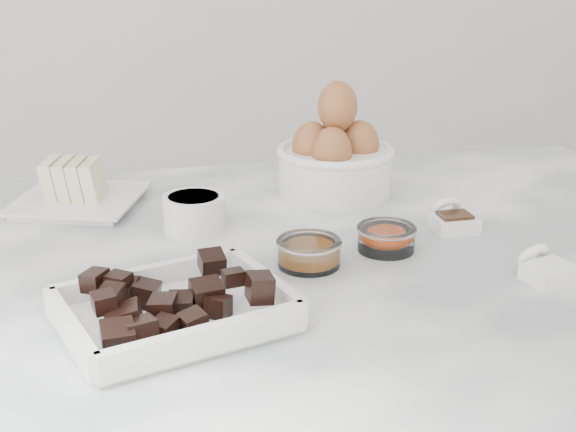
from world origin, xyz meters
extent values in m
cube|color=white|center=(0.00, 0.00, 0.92)|extent=(1.20, 0.80, 0.04)
cube|color=white|center=(-0.13, -0.15, 0.95)|extent=(0.24, 0.21, 0.01)
cube|color=white|center=(-0.24, 0.24, 0.95)|extent=(0.19, 0.19, 0.01)
cube|color=white|center=(-0.24, 0.24, 0.95)|extent=(0.21, 0.21, 0.00)
cylinder|color=white|center=(-0.09, 0.11, 0.96)|extent=(0.08, 0.08, 0.05)
cylinder|color=white|center=(-0.09, 0.11, 0.98)|extent=(0.07, 0.07, 0.01)
cylinder|color=white|center=(0.13, 0.22, 0.97)|extent=(0.17, 0.17, 0.07)
torus|color=white|center=(0.13, 0.22, 1.00)|extent=(0.17, 0.17, 0.01)
ellipsoid|color=#965230|center=(0.17, 0.23, 1.01)|extent=(0.06, 0.06, 0.07)
ellipsoid|color=#965230|center=(0.10, 0.22, 1.01)|extent=(0.06, 0.06, 0.07)
ellipsoid|color=#965230|center=(0.13, 0.26, 1.01)|extent=(0.06, 0.06, 0.07)
ellipsoid|color=#965230|center=(0.12, 0.19, 1.01)|extent=(0.06, 0.06, 0.07)
ellipsoid|color=#965230|center=(0.13, 0.22, 1.07)|extent=(0.06, 0.06, 0.07)
cylinder|color=white|center=(0.03, -0.03, 0.96)|extent=(0.07, 0.07, 0.03)
torus|color=white|center=(0.03, -0.03, 0.97)|extent=(0.08, 0.08, 0.01)
cylinder|color=orange|center=(0.03, -0.03, 0.95)|extent=(0.06, 0.06, 0.01)
cylinder|color=white|center=(0.13, -0.01, 0.95)|extent=(0.07, 0.07, 0.03)
torus|color=white|center=(0.13, -0.01, 0.97)|extent=(0.07, 0.07, 0.01)
ellipsoid|color=#ED4D07|center=(0.13, -0.01, 0.96)|extent=(0.05, 0.05, 0.02)
cube|color=white|center=(0.24, 0.04, 0.95)|extent=(0.06, 0.05, 0.02)
cube|color=black|center=(0.24, 0.04, 0.96)|extent=(0.04, 0.03, 0.00)
torus|color=white|center=(0.24, 0.07, 0.96)|extent=(0.04, 0.03, 0.04)
cube|color=white|center=(0.28, -0.13, 0.95)|extent=(0.06, 0.06, 0.02)
cube|color=white|center=(0.28, -0.13, 0.96)|extent=(0.05, 0.04, 0.00)
torus|color=white|center=(0.28, -0.10, 0.96)|extent=(0.05, 0.04, 0.04)
camera|label=1|loc=(-0.17, -0.87, 1.32)|focal=50.00mm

